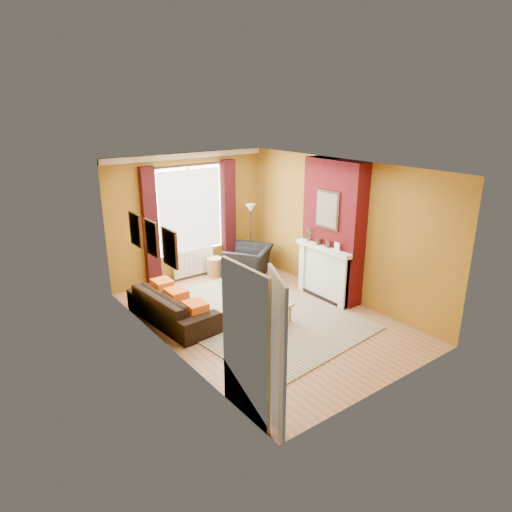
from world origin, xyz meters
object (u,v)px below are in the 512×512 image
object	(u,v)px
armchair	(249,262)
coffee_table	(261,302)
wicker_stool	(215,267)
floor_lamp	(251,218)
sofa	(172,306)

from	to	relation	value
armchair	coffee_table	world-z (taller)	armchair
coffee_table	wicker_stool	bearing A→B (deg)	66.03
coffee_table	floor_lamp	xyz separation A→B (m)	(1.41, 2.24, 0.92)
sofa	wicker_stool	distance (m)	2.37
armchair	wicker_stool	size ratio (longest dim) A/B	2.33
wicker_stool	sofa	bearing A→B (deg)	-140.70
floor_lamp	armchair	bearing A→B (deg)	-132.95
coffee_table	floor_lamp	distance (m)	2.81
wicker_stool	floor_lamp	size ratio (longest dim) A/B	0.28
wicker_stool	floor_lamp	xyz separation A→B (m)	(0.93, -0.14, 1.04)
coffee_table	wicker_stool	xyz separation A→B (m)	(0.48, 2.39, -0.12)
floor_lamp	coffee_table	bearing A→B (deg)	-122.18
wicker_stool	armchair	bearing A→B (deg)	-36.61
sofa	coffee_table	distance (m)	1.62
sofa	coffee_table	bearing A→B (deg)	-128.21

